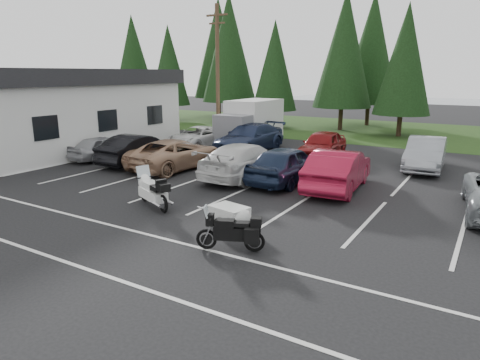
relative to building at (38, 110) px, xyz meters
name	(u,v)px	position (x,y,z in m)	size (l,w,h in m)	color
ground	(265,214)	(18.00, -4.00, -2.45)	(120.00, 120.00, 0.00)	black
grass_strip	(404,133)	(18.00, 20.00, -2.45)	(80.00, 16.00, 0.01)	#193611
lake_water	(480,108)	(22.00, 51.00, -2.45)	(70.00, 50.00, 0.02)	slate
building	(38,110)	(0.00, 0.00, 0.00)	(10.60, 15.60, 4.90)	silver
utility_pole	(218,73)	(8.00, 8.00, 2.25)	(1.60, 0.26, 9.00)	#473321
box_truck	(247,123)	(10.00, 8.50, -1.00)	(2.40, 5.60, 2.90)	silver
stall_markings	(290,200)	(18.00, -2.00, -2.45)	(32.00, 16.00, 0.01)	silver
conifer_0	(133,58)	(-10.00, 18.50, 3.78)	(4.58, 4.58, 10.66)	#332316
conifer_1	(169,66)	(-4.00, 17.20, 2.94)	(3.96, 3.96, 9.22)	#332316
conifer_2	(229,48)	(2.00, 18.80, 4.50)	(5.10, 5.10, 11.89)	#332316
conifer_3	(275,66)	(7.50, 17.40, 2.82)	(3.87, 3.87, 9.02)	#332316
conifer_4	(344,49)	(13.00, 18.90, 4.08)	(4.80, 4.80, 11.17)	#332316
conifer_5	(405,59)	(18.00, 17.60, 3.18)	(4.14, 4.14, 9.63)	#332316
conifer_back_a	(219,49)	(-2.00, 23.00, 4.74)	(5.28, 5.28, 12.30)	#332316
conifer_back_b	(372,49)	(14.00, 23.50, 4.32)	(4.97, 4.97, 11.58)	#332316
car_near_0	(103,147)	(5.83, -0.18, -1.78)	(1.57, 3.91, 1.33)	#ADADB1
car_near_1	(139,149)	(8.38, -0.05, -1.67)	(1.66, 4.75, 1.56)	black
car_near_2	(176,154)	(10.79, 0.07, -1.70)	(2.47, 5.36, 1.49)	#A67E60
car_near_3	(246,161)	(14.78, 0.18, -1.66)	(2.23, 5.47, 1.59)	silver
car_near_4	(287,164)	(16.74, 0.36, -1.64)	(1.92, 4.77, 1.62)	#18233D
car_near_5	(338,170)	(19.05, 0.39, -1.62)	(1.76, 5.04, 1.66)	maroon
car_far_0	(198,137)	(7.96, 5.72, -1.78)	(2.21, 4.79, 1.33)	silver
car_far_1	(249,138)	(11.49, 6.21, -1.62)	(2.32, 5.70, 1.65)	#1B2645
car_far_2	(322,145)	(16.22, 6.09, -1.66)	(1.86, 4.62, 1.58)	maroon
car_far_3	(426,154)	(21.52, 6.28, -1.66)	(1.68, 4.81, 1.59)	gray
touring_motorcycle	(153,188)	(14.19, -5.34, -1.75)	(2.51, 0.77, 1.39)	white
cargo_trailer	(230,218)	(17.75, -5.83, -2.08)	(1.60, 0.90, 0.74)	silver
adventure_motorcycle	(230,228)	(18.64, -7.20, -1.82)	(2.07, 0.72, 1.26)	black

